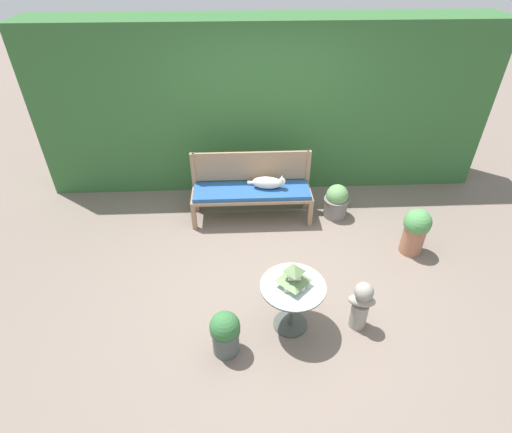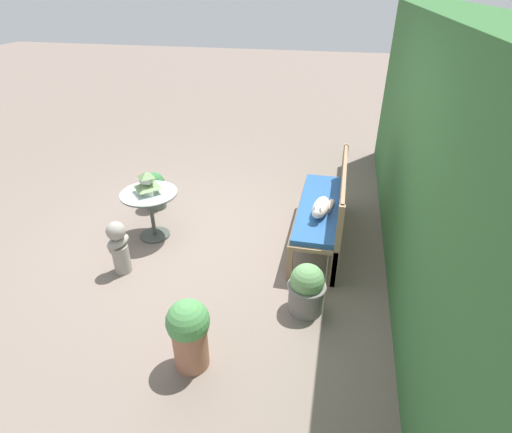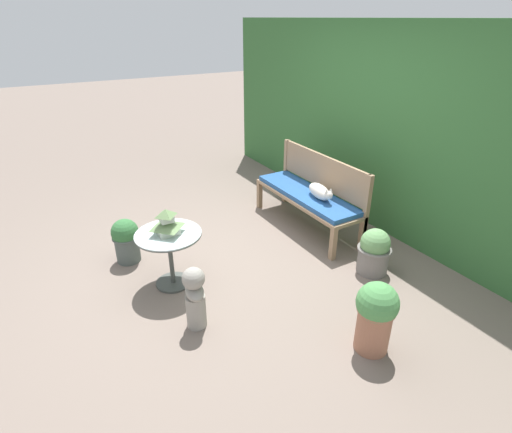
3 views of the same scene
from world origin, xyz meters
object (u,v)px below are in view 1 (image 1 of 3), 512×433
pagoda_birdhouse (294,277)px  garden_bust (361,304)px  cat (268,183)px  patio_table (292,294)px  garden_bench (252,193)px  potted_plant_bench_left (415,230)px  potted_plant_path_edge (225,332)px  potted_plant_table_far (336,201)px

pagoda_birdhouse → garden_bust: pagoda_birdhouse is taller
cat → patio_table: (0.11, -1.91, -0.10)m
garden_bench → potted_plant_bench_left: size_ratio=2.62×
garden_bust → potted_plant_path_edge: bearing=-158.2°
cat → potted_plant_table_far: 1.01m
garden_bust → potted_plant_table_far: bearing=96.8°
pagoda_birdhouse → potted_plant_table_far: 2.11m
patio_table → pagoda_birdhouse: bearing=-90.0°
cat → pagoda_birdhouse: size_ratio=1.96×
pagoda_birdhouse → potted_plant_path_edge: size_ratio=0.52×
patio_table → potted_plant_path_edge: size_ratio=1.28×
potted_plant_table_far → potted_plant_bench_left: size_ratio=0.79×
pagoda_birdhouse → garden_bust: size_ratio=0.44×
potted_plant_bench_left → potted_plant_path_edge: potted_plant_bench_left is taller
patio_table → potted_plant_bench_left: 1.96m
potted_plant_bench_left → garden_bench: bearing=157.7°
patio_table → garden_bust: 0.70m
garden_bench → cat: cat is taller
garden_bench → potted_plant_table_far: size_ratio=3.30×
garden_bust → potted_plant_bench_left: (0.95, 1.11, 0.03)m
patio_table → potted_plant_path_edge: patio_table is taller
pagoda_birdhouse → potted_plant_bench_left: (1.64, 1.07, -0.34)m
garden_bench → garden_bust: garden_bust is taller
patio_table → potted_plant_bench_left: bearing=33.2°
garden_bust → potted_plant_bench_left: size_ratio=0.95×
patio_table → potted_plant_table_far: patio_table is taller
potted_plant_path_edge → patio_table: bearing=22.7°
cat → pagoda_birdhouse: 1.91m
patio_table → potted_plant_path_edge: bearing=-157.3°
potted_plant_table_far → garden_bust: bearing=-94.9°
potted_plant_table_far → pagoda_birdhouse: bearing=-114.4°
potted_plant_table_far → cat: bearing=178.2°
pagoda_birdhouse → cat: bearing=93.2°
patio_table → potted_plant_bench_left: potted_plant_bench_left is taller
cat → potted_plant_table_far: size_ratio=1.04×
patio_table → garden_bust: (0.69, -0.03, -0.14)m
patio_table → pagoda_birdhouse: 0.23m
garden_bench → cat: (0.22, 0.02, 0.15)m
garden_bench → pagoda_birdhouse: size_ratio=6.24×
potted_plant_path_edge → garden_bench: bearing=81.3°
potted_plant_table_far → potted_plant_bench_left: (0.79, -0.80, 0.10)m
cat → patio_table: 1.91m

